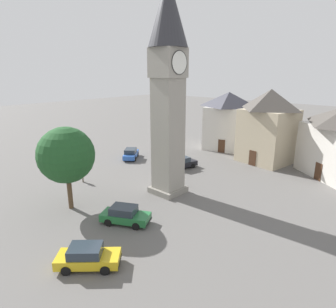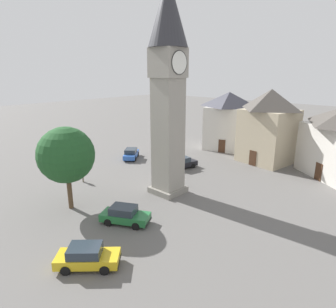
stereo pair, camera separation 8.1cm
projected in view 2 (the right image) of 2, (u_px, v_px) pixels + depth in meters
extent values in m
plane|color=#605E5B|center=(168.00, 192.00, 31.04)|extent=(200.00, 200.00, 0.00)
cube|color=gray|center=(168.00, 189.00, 30.95)|extent=(3.11, 3.11, 0.60)
cube|color=gray|center=(168.00, 135.00, 29.33)|extent=(2.49, 2.49, 11.25)
cube|color=gray|center=(168.00, 63.00, 27.41)|extent=(2.79, 2.79, 2.74)
cone|color=#2D2D33|center=(168.00, 11.00, 26.18)|extent=(3.77, 3.77, 6.19)
cylinder|color=white|center=(157.00, 63.00, 28.34)|extent=(2.09, 0.04, 2.09)
torus|color=black|center=(157.00, 63.00, 28.34)|extent=(2.15, 0.06, 2.15)
cube|color=black|center=(157.00, 61.00, 28.30)|extent=(0.05, 0.02, 0.59)
cube|color=black|center=(159.00, 63.00, 28.58)|extent=(0.80, 0.02, 0.04)
cylinder|color=white|center=(179.00, 63.00, 26.48)|extent=(2.09, 0.04, 2.09)
torus|color=black|center=(180.00, 63.00, 26.47)|extent=(2.15, 0.06, 2.15)
cube|color=black|center=(182.00, 164.00, 38.48)|extent=(4.37, 2.53, 0.64)
cube|color=#28333D|center=(181.00, 160.00, 38.23)|extent=(2.38, 1.97, 0.64)
cylinder|color=black|center=(185.00, 163.00, 39.87)|extent=(0.67, 0.35, 0.64)
cylinder|color=black|center=(193.00, 166.00, 38.61)|extent=(0.67, 0.35, 0.64)
cylinder|color=black|center=(171.00, 166.00, 38.51)|extent=(0.67, 0.35, 0.64)
cylinder|color=black|center=(178.00, 169.00, 37.25)|extent=(0.67, 0.35, 0.64)
cube|color=black|center=(194.00, 163.00, 39.66)|extent=(0.47, 1.65, 0.16)
cube|color=gold|center=(88.00, 259.00, 19.03)|extent=(4.07, 4.14, 0.64)
cube|color=#28333D|center=(85.00, 251.00, 18.85)|extent=(2.58, 2.60, 0.64)
cylinder|color=black|center=(109.00, 255.00, 19.89)|extent=(0.60, 0.61, 0.64)
cylinder|color=black|center=(105.00, 270.00, 18.36)|extent=(0.60, 0.61, 0.64)
cylinder|color=black|center=(73.00, 255.00, 19.85)|extent=(0.60, 0.61, 0.64)
cylinder|color=black|center=(66.00, 271.00, 18.31)|extent=(0.60, 0.61, 0.64)
cube|color=black|center=(119.00, 261.00, 19.12)|extent=(1.29, 1.24, 0.16)
cube|color=#236B38|center=(125.00, 217.00, 24.52)|extent=(3.44, 4.42, 0.64)
cube|color=#28333D|center=(123.00, 210.00, 24.39)|extent=(2.37, 2.59, 0.64)
cylinder|color=black|center=(142.00, 217.00, 25.04)|extent=(0.50, 0.67, 0.64)
cylinder|color=black|center=(136.00, 226.00, 23.55)|extent=(0.50, 0.67, 0.64)
cylinder|color=black|center=(116.00, 214.00, 25.64)|extent=(0.50, 0.67, 0.64)
cylinder|color=black|center=(108.00, 222.00, 24.15)|extent=(0.50, 0.67, 0.64)
cube|color=black|center=(148.00, 222.00, 24.09)|extent=(1.52, 0.89, 0.16)
cube|color=#2D5BB7|center=(131.00, 155.00, 42.82)|extent=(4.25, 3.92, 0.64)
cube|color=#28333D|center=(131.00, 151.00, 42.50)|extent=(2.61, 2.54, 0.64)
cylinder|color=black|center=(128.00, 154.00, 44.12)|extent=(0.63, 0.58, 0.64)
cylinder|color=black|center=(138.00, 154.00, 44.03)|extent=(0.63, 0.58, 0.64)
cylinder|color=black|center=(124.00, 159.00, 41.76)|extent=(0.63, 0.58, 0.64)
cylinder|color=black|center=(135.00, 159.00, 41.67)|extent=(0.63, 0.58, 0.64)
cube|color=black|center=(134.00, 152.00, 44.82)|extent=(1.15, 1.36, 0.16)
cylinder|color=#706656|center=(83.00, 178.00, 33.86)|extent=(0.13, 0.13, 0.82)
cylinder|color=#706656|center=(83.00, 179.00, 33.69)|extent=(0.13, 0.13, 0.82)
cube|color=white|center=(83.00, 173.00, 33.58)|extent=(0.41, 0.41, 0.60)
cylinder|color=white|center=(83.00, 173.00, 33.82)|extent=(0.09, 0.09, 0.60)
cylinder|color=white|center=(82.00, 174.00, 33.37)|extent=(0.09, 0.09, 0.60)
sphere|color=tan|center=(82.00, 169.00, 33.45)|extent=(0.22, 0.22, 0.22)
sphere|color=black|center=(82.00, 169.00, 33.45)|extent=(0.20, 0.20, 0.20)
cylinder|color=brown|center=(70.00, 191.00, 27.00)|extent=(0.44, 0.44, 3.42)
sphere|color=#1E4C23|center=(66.00, 155.00, 26.04)|extent=(5.12, 5.12, 5.12)
cube|color=#422819|center=(318.00, 172.00, 34.13)|extent=(0.71, 0.94, 2.10)
cube|color=tan|center=(268.00, 136.00, 40.58)|extent=(7.05, 7.26, 7.42)
pyramid|color=#47423D|center=(271.00, 99.00, 39.18)|extent=(7.41, 7.62, 2.76)
cube|color=#422819|center=(253.00, 158.00, 39.47)|extent=(0.25, 1.10, 2.10)
cube|color=beige|center=(228.00, 128.00, 47.37)|extent=(6.74, 7.84, 6.95)
pyramid|color=#383842|center=(229.00, 100.00, 46.10)|extent=(7.08, 8.23, 2.36)
cube|color=#422819|center=(222.00, 146.00, 45.81)|extent=(0.35, 1.09, 2.10)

